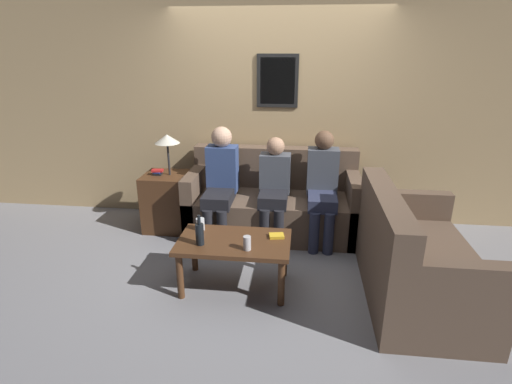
% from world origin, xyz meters
% --- Properties ---
extents(ground_plane, '(16.00, 16.00, 0.00)m').
position_xyz_m(ground_plane, '(0.00, 0.00, 0.00)').
color(ground_plane, gray).
extents(wall_back, '(9.00, 0.08, 2.60)m').
position_xyz_m(wall_back, '(0.00, 0.98, 1.30)').
color(wall_back, tan).
rests_on(wall_back, ground_plane).
extents(couch_main, '(1.95, 0.87, 0.95)m').
position_xyz_m(couch_main, '(0.00, 0.52, 0.33)').
color(couch_main, brown).
rests_on(couch_main, ground_plane).
extents(couch_side, '(0.87, 1.53, 0.95)m').
position_xyz_m(couch_side, '(1.30, -0.68, 0.33)').
color(couch_side, brown).
rests_on(couch_side, ground_plane).
extents(coffee_table, '(0.99, 0.59, 0.47)m').
position_xyz_m(coffee_table, '(-0.25, -0.72, 0.40)').
color(coffee_table, '#4C2D19').
rests_on(coffee_table, ground_plane).
extents(side_table_with_lamp, '(0.49, 0.49, 1.15)m').
position_xyz_m(side_table_with_lamp, '(-1.26, 0.44, 0.38)').
color(side_table_with_lamp, '#4C2D19').
rests_on(side_table_with_lamp, ground_plane).
extents(wine_bottle, '(0.07, 0.07, 0.27)m').
position_xyz_m(wine_bottle, '(-0.53, -0.83, 0.57)').
color(wine_bottle, black).
rests_on(wine_bottle, coffee_table).
extents(drinking_glass, '(0.08, 0.08, 0.11)m').
position_xyz_m(drinking_glass, '(-0.60, -0.54, 0.52)').
color(drinking_glass, silver).
rests_on(drinking_glass, coffee_table).
extents(book_stack, '(0.14, 0.12, 0.03)m').
position_xyz_m(book_stack, '(0.12, -0.62, 0.48)').
color(book_stack, gold).
rests_on(book_stack, coffee_table).
extents(soda_can, '(0.07, 0.07, 0.12)m').
position_xyz_m(soda_can, '(-0.11, -0.88, 0.53)').
color(soda_can, '#BCBCC1').
rests_on(soda_can, coffee_table).
extents(person_left, '(0.34, 0.65, 1.25)m').
position_xyz_m(person_left, '(-0.57, 0.30, 0.69)').
color(person_left, black).
rests_on(person_left, ground_plane).
extents(person_middle, '(0.34, 0.59, 1.14)m').
position_xyz_m(person_middle, '(0.02, 0.33, 0.63)').
color(person_middle, black).
rests_on(person_middle, ground_plane).
extents(person_right, '(0.34, 0.65, 1.22)m').
position_xyz_m(person_right, '(0.55, 0.36, 0.67)').
color(person_right, '#2D334C').
rests_on(person_right, ground_plane).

